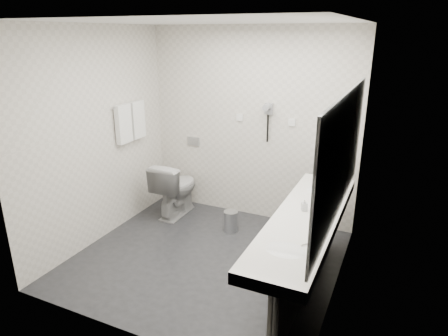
% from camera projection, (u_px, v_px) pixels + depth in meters
% --- Properties ---
extents(floor, '(2.80, 2.80, 0.00)m').
position_uv_depth(floor, '(206.00, 258.00, 4.43)').
color(floor, '#242529').
rests_on(floor, ground).
extents(ceiling, '(2.80, 2.80, 0.00)m').
position_uv_depth(ceiling, '(202.00, 21.00, 3.62)').
color(ceiling, white).
rests_on(ceiling, wall_back).
extents(wall_back, '(2.80, 0.00, 2.80)m').
position_uv_depth(wall_back, '(251.00, 126.00, 5.14)').
color(wall_back, silver).
rests_on(wall_back, floor).
extents(wall_front, '(2.80, 0.00, 2.80)m').
position_uv_depth(wall_front, '(123.00, 198.00, 2.91)').
color(wall_front, silver).
rests_on(wall_front, floor).
extents(wall_left, '(0.00, 2.60, 2.60)m').
position_uv_depth(wall_left, '(97.00, 137.00, 4.58)').
color(wall_left, silver).
rests_on(wall_left, floor).
extents(wall_right, '(0.00, 2.60, 2.60)m').
position_uv_depth(wall_right, '(346.00, 171.00, 3.47)').
color(wall_right, silver).
rests_on(wall_right, floor).
extents(vanity_counter, '(0.55, 2.20, 0.10)m').
position_uv_depth(vanity_counter, '(306.00, 220.00, 3.56)').
color(vanity_counter, white).
rests_on(vanity_counter, floor).
extents(vanity_panel, '(0.03, 2.15, 0.75)m').
position_uv_depth(vanity_panel, '(305.00, 262.00, 3.68)').
color(vanity_panel, gray).
rests_on(vanity_panel, floor).
extents(vanity_post_far, '(0.06, 0.06, 0.75)m').
position_uv_depth(vanity_post_far, '(330.00, 218.00, 4.57)').
color(vanity_post_far, silver).
rests_on(vanity_post_far, floor).
extents(mirror, '(0.02, 2.20, 1.05)m').
position_uv_depth(mirror, '(343.00, 155.00, 3.24)').
color(mirror, '#B2BCC6').
rests_on(mirror, wall_right).
extents(basin_near, '(0.40, 0.31, 0.05)m').
position_uv_depth(basin_near, '(286.00, 252.00, 2.99)').
color(basin_near, white).
rests_on(basin_near, vanity_counter).
extents(basin_far, '(0.40, 0.31, 0.05)m').
position_uv_depth(basin_far, '(321.00, 192.00, 4.10)').
color(basin_far, white).
rests_on(basin_far, vanity_counter).
extents(faucet_near, '(0.04, 0.04, 0.15)m').
position_uv_depth(faucet_near, '(312.00, 247.00, 2.88)').
color(faucet_near, silver).
rests_on(faucet_near, vanity_counter).
extents(faucet_far, '(0.04, 0.04, 0.15)m').
position_uv_depth(faucet_far, '(341.00, 187.00, 4.00)').
color(faucet_far, silver).
rests_on(faucet_far, vanity_counter).
extents(soap_bottle_a, '(0.07, 0.07, 0.11)m').
position_uv_depth(soap_bottle_a, '(304.00, 205.00, 3.62)').
color(soap_bottle_a, beige).
rests_on(soap_bottle_a, vanity_counter).
extents(glass_left, '(0.07, 0.07, 0.12)m').
position_uv_depth(glass_left, '(328.00, 199.00, 3.75)').
color(glass_left, silver).
rests_on(glass_left, vanity_counter).
extents(toilet, '(0.43, 0.76, 0.76)m').
position_uv_depth(toilet, '(176.00, 188.00, 5.41)').
color(toilet, white).
rests_on(toilet, floor).
extents(flush_plate, '(0.18, 0.02, 0.12)m').
position_uv_depth(flush_plate, '(193.00, 141.00, 5.56)').
color(flush_plate, '#B2B5BA').
rests_on(flush_plate, wall_back).
extents(pedal_bin, '(0.23, 0.23, 0.25)m').
position_uv_depth(pedal_bin, '(231.00, 222.00, 5.02)').
color(pedal_bin, '#B2B5BA').
rests_on(pedal_bin, floor).
extents(bin_lid, '(0.18, 0.18, 0.02)m').
position_uv_depth(bin_lid, '(231.00, 212.00, 4.98)').
color(bin_lid, '#B2B5BA').
rests_on(bin_lid, pedal_bin).
extents(towel_rail, '(0.02, 0.62, 0.02)m').
position_uv_depth(towel_rail, '(129.00, 104.00, 4.94)').
color(towel_rail, silver).
rests_on(towel_rail, wall_left).
extents(towel_near, '(0.07, 0.24, 0.48)m').
position_uv_depth(towel_near, '(124.00, 124.00, 4.88)').
color(towel_near, white).
rests_on(towel_near, towel_rail).
extents(towel_far, '(0.07, 0.24, 0.48)m').
position_uv_depth(towel_far, '(137.00, 120.00, 5.12)').
color(towel_far, white).
rests_on(towel_far, towel_rail).
extents(dryer_cradle, '(0.10, 0.04, 0.14)m').
position_uv_depth(dryer_cradle, '(269.00, 109.00, 4.94)').
color(dryer_cradle, gray).
rests_on(dryer_cradle, wall_back).
extents(dryer_barrel, '(0.08, 0.14, 0.08)m').
position_uv_depth(dryer_barrel, '(267.00, 107.00, 4.87)').
color(dryer_barrel, gray).
rests_on(dryer_barrel, dryer_cradle).
extents(dryer_cord, '(0.02, 0.02, 0.35)m').
position_uv_depth(dryer_cord, '(268.00, 128.00, 5.01)').
color(dryer_cord, black).
rests_on(dryer_cord, dryer_cradle).
extents(switch_plate_a, '(0.09, 0.02, 0.09)m').
position_uv_depth(switch_plate_a, '(240.00, 117.00, 5.16)').
color(switch_plate_a, white).
rests_on(switch_plate_a, wall_back).
extents(switch_plate_b, '(0.09, 0.02, 0.09)m').
position_uv_depth(switch_plate_b, '(292.00, 122.00, 4.88)').
color(switch_plate_b, white).
rests_on(switch_plate_b, wall_back).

